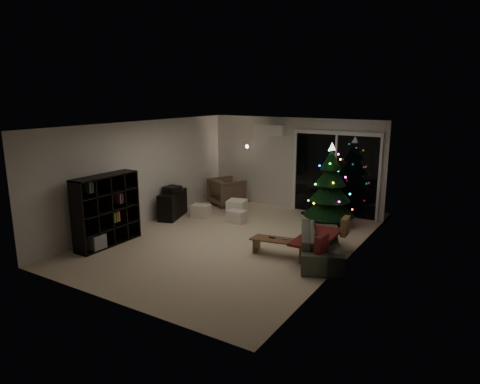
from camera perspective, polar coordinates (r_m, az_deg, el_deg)
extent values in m
plane|color=beige|center=(9.33, -1.50, -6.58)|extent=(6.50, 6.50, 0.00)
plane|color=white|center=(8.81, -1.60, 8.92)|extent=(6.50, 6.50, 0.00)
cube|color=silver|center=(11.79, 7.14, 3.76)|extent=(5.00, 0.02, 2.50)
cube|color=silver|center=(6.60, -17.22, -4.13)|extent=(5.00, 0.02, 2.50)
cube|color=silver|center=(10.54, -13.01, 2.42)|extent=(0.02, 6.50, 2.50)
cube|color=silver|center=(7.93, 13.75, -1.06)|extent=(0.02, 6.50, 2.50)
cube|color=black|center=(11.37, 12.57, 2.18)|extent=(2.20, 0.02, 2.10)
cube|color=white|center=(11.88, 3.92, 8.27)|extent=(0.90, 0.22, 0.28)
cube|color=#3F3833|center=(12.10, 13.14, -2.55)|extent=(2.60, 1.00, 0.10)
cube|color=white|center=(12.34, 13.87, 0.34)|extent=(2.20, 0.06, 1.00)
cube|color=black|center=(11.15, -8.97, -1.65)|extent=(0.73, 1.15, 0.67)
cube|color=black|center=(11.05, -9.04, 0.40)|extent=(0.34, 0.40, 0.14)
imported|color=brown|center=(12.20, -1.73, 0.05)|extent=(1.13, 1.14, 0.78)
cube|color=white|center=(11.18, -0.41, -2.12)|extent=(0.55, 0.55, 0.42)
cube|color=beige|center=(11.12, -5.22, -2.51)|extent=(0.52, 0.44, 0.32)
cube|color=beige|center=(10.59, -0.44, -3.29)|extent=(0.44, 0.33, 0.31)
cylinder|color=black|center=(11.47, 8.94, -1.57)|extent=(0.56, 0.56, 0.54)
cylinder|color=black|center=(12.60, 1.08, 2.51)|extent=(0.26, 0.26, 1.65)
imported|color=#474D43|center=(8.47, 10.77, -6.85)|extent=(1.46, 2.08, 0.57)
cube|color=maroon|center=(8.46, 10.17, -5.94)|extent=(0.61, 1.40, 0.05)
cube|color=olive|center=(8.91, 13.85, -4.45)|extent=(0.14, 0.38, 0.37)
cube|color=maroon|center=(7.74, 10.83, -6.99)|extent=(0.14, 0.38, 0.37)
cube|color=black|center=(8.52, 4.31, -6.07)|extent=(0.13, 0.04, 0.02)
cube|color=slate|center=(8.46, 5.97, -6.25)|extent=(0.13, 0.08, 0.02)
cone|color=black|center=(10.47, 11.93, 1.00)|extent=(1.58, 1.58, 2.00)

